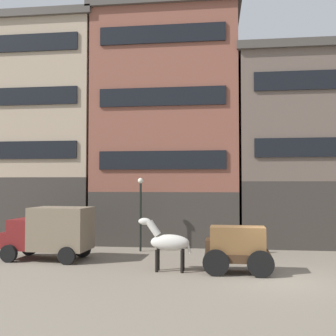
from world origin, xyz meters
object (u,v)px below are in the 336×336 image
(draft_horse, at_px, (168,242))
(streetlamp_curbside, at_px, (141,204))
(cargo_wagon, at_px, (236,246))
(fire_hydrant_curbside, at_px, (262,245))
(delivery_truck_far, at_px, (50,231))

(draft_horse, bearing_deg, streetlamp_curbside, 113.68)
(cargo_wagon, distance_m, fire_hydrant_curbside, 5.36)
(delivery_truck_far, relative_size, fire_hydrant_curbside, 5.35)
(draft_horse, height_order, streetlamp_curbside, streetlamp_curbside)
(draft_horse, xyz_separation_m, streetlamp_curbside, (-2.13, 4.85, 1.40))
(cargo_wagon, bearing_deg, draft_horse, 179.97)
(draft_horse, distance_m, streetlamp_curbside, 5.48)
(streetlamp_curbside, distance_m, fire_hydrant_curbside, 7.07)
(fire_hydrant_curbside, bearing_deg, delivery_truck_far, -163.47)
(cargo_wagon, distance_m, draft_horse, 2.95)
(streetlamp_curbside, xyz_separation_m, fire_hydrant_curbside, (6.70, 0.21, -2.24))
(streetlamp_curbside, height_order, fire_hydrant_curbside, streetlamp_curbside)
(cargo_wagon, height_order, draft_horse, draft_horse)
(cargo_wagon, relative_size, fire_hydrant_curbside, 3.55)
(draft_horse, height_order, fire_hydrant_curbside, draft_horse)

